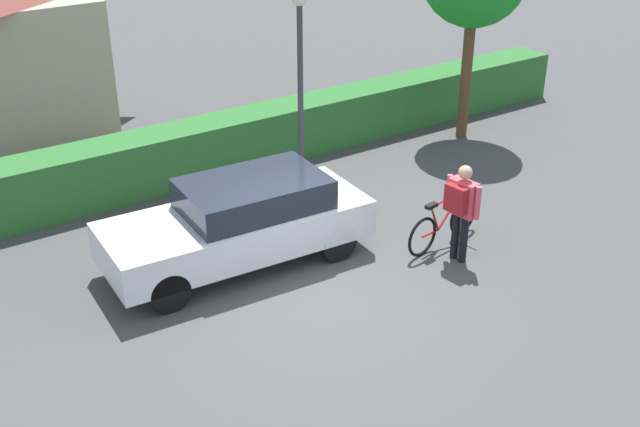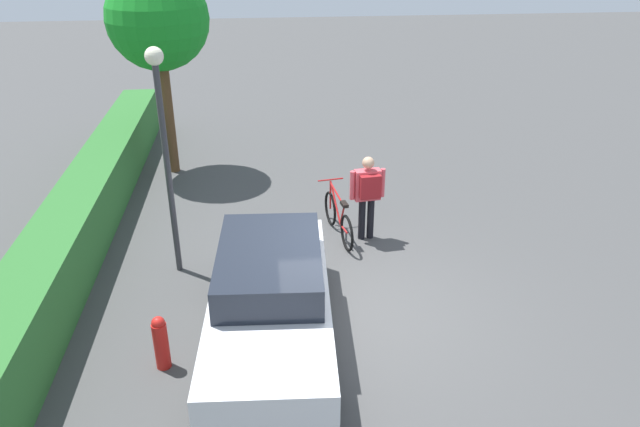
% 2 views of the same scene
% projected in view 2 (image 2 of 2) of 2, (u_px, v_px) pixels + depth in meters
% --- Properties ---
extents(ground_plane, '(60.00, 60.00, 0.00)m').
position_uv_depth(ground_plane, '(363.00, 312.00, 9.32)').
color(ground_plane, '#434343').
extents(hedge_row, '(19.36, 0.90, 1.09)m').
position_uv_depth(hedge_row, '(35.00, 301.00, 8.64)').
color(hedge_row, '#2D692D').
rests_on(hedge_row, ground).
extents(parked_car_near, '(4.26, 1.85, 1.38)m').
position_uv_depth(parked_car_near, '(270.00, 298.00, 8.39)').
color(parked_car_near, silver).
rests_on(parked_car_near, ground).
extents(bicycle, '(1.72, 0.51, 0.97)m').
position_uv_depth(bicycle, '(338.00, 218.00, 11.36)').
color(bicycle, black).
rests_on(bicycle, ground).
extents(person_rider, '(0.39, 0.66, 1.64)m').
position_uv_depth(person_rider, '(368.00, 191.00, 11.00)').
color(person_rider, black).
rests_on(person_rider, ground).
extents(street_lamp, '(0.28, 0.28, 3.79)m').
position_uv_depth(street_lamp, '(163.00, 132.00, 9.34)').
color(street_lamp, '#38383D').
rests_on(street_lamp, ground).
extents(tree_kerbside, '(2.21, 2.21, 4.62)m').
position_uv_depth(tree_kerbside, '(158.00, 20.00, 12.92)').
color(tree_kerbside, brown).
rests_on(tree_kerbside, ground).
extents(fire_hydrant, '(0.20, 0.20, 0.81)m').
position_uv_depth(fire_hydrant, '(161.00, 342.00, 8.02)').
color(fire_hydrant, red).
rests_on(fire_hydrant, ground).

